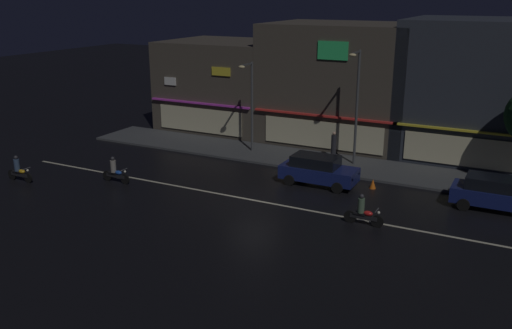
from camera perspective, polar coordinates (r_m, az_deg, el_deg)
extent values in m
plane|color=black|center=(28.92, -0.24, -3.73)|extent=(140.00, 140.00, 0.00)
cube|color=beige|center=(28.92, -0.24, -3.72)|extent=(30.77, 0.16, 0.01)
cube|color=#424447|center=(35.72, 5.60, 0.45)|extent=(32.39, 4.19, 0.14)
cube|color=#4C443A|center=(40.37, 9.00, 8.31)|extent=(10.50, 7.81, 8.42)
cube|color=red|center=(36.92, 6.89, 5.02)|extent=(9.97, 0.24, 0.12)
cube|color=#33E572|center=(36.14, 7.97, 11.62)|extent=(2.03, 0.08, 1.18)
cube|color=beige|center=(37.27, 6.85, 3.08)|extent=(8.40, 0.06, 1.80)
cube|color=#2D333D|center=(38.80, 23.01, 7.14)|extent=(10.51, 8.48, 8.88)
cube|color=yellow|center=(34.87, 22.02, 3.14)|extent=(9.99, 0.24, 0.12)
cube|color=beige|center=(35.25, 21.80, 1.11)|extent=(8.41, 0.06, 1.80)
cube|color=#4C443A|center=(44.41, -3.16, 8.28)|extent=(8.92, 7.71, 6.86)
cube|color=#D83FD8|center=(41.22, -5.93, 6.34)|extent=(8.47, 0.24, 0.12)
cube|color=white|center=(42.46, -8.89, 8.53)|extent=(1.02, 0.08, 0.59)
cube|color=yellow|center=(39.87, -3.65, 9.60)|extent=(1.51, 0.08, 0.61)
cube|color=beige|center=(41.54, -5.83, 4.59)|extent=(7.13, 0.06, 1.80)
cylinder|color=#47494C|center=(36.79, -0.41, 5.96)|extent=(0.16, 0.16, 6.00)
cube|color=#47494C|center=(35.71, -0.95, 10.33)|extent=(0.10, 1.40, 0.10)
ellipsoid|color=#F9E099|center=(35.11, -1.50, 10.08)|extent=(0.44, 0.32, 0.20)
cylinder|color=#47494C|center=(34.29, 10.40, 5.74)|extent=(0.16, 0.16, 7.06)
cube|color=#47494C|center=(33.12, 10.36, 11.35)|extent=(0.10, 1.40, 0.10)
ellipsoid|color=#F9E099|center=(32.47, 9.98, 11.11)|extent=(0.44, 0.32, 0.20)
cylinder|color=#232328|center=(35.87, 8.04, 1.84)|extent=(0.33, 0.33, 1.56)
sphere|color=tan|center=(35.65, 8.10, 3.22)|extent=(0.22, 0.22, 0.22)
cube|color=navy|center=(31.25, 6.53, -0.88)|extent=(4.30, 1.78, 0.76)
cube|color=black|center=(31.12, 6.20, 0.37)|extent=(2.58, 1.57, 0.60)
cube|color=#F9F2CC|center=(31.14, 10.56, -0.94)|extent=(0.08, 0.20, 0.12)
cube|color=#F9F2CC|center=(30.04, 9.89, -1.58)|extent=(0.08, 0.20, 0.12)
cylinder|color=black|center=(31.74, 9.47, -1.44)|extent=(0.62, 0.20, 0.62)
cylinder|color=black|center=(30.13, 8.42, -2.42)|extent=(0.62, 0.20, 0.62)
cylinder|color=black|center=(32.64, 4.74, -0.72)|extent=(0.62, 0.20, 0.62)
cylinder|color=black|center=(31.09, 3.48, -1.63)|extent=(0.62, 0.20, 0.62)
cube|color=navy|center=(30.02, 23.67, -3.05)|extent=(4.30, 1.78, 0.76)
cube|color=black|center=(29.81, 23.42, -1.77)|extent=(2.58, 1.57, 0.60)
cylinder|color=black|center=(31.06, 21.12, -2.83)|extent=(0.62, 0.20, 0.62)
cylinder|color=black|center=(29.39, 20.70, -3.91)|extent=(0.62, 0.20, 0.62)
cylinder|color=black|center=(32.12, -13.42, -1.48)|extent=(0.60, 0.08, 0.60)
cylinder|color=black|center=(32.95, -15.15, -1.13)|extent=(0.60, 0.10, 0.60)
cube|color=black|center=(32.50, -14.31, -1.14)|extent=(1.30, 0.14, 0.20)
ellipsoid|color=#1E4CB2|center=(32.31, -14.07, -0.82)|extent=(0.44, 0.26, 0.24)
cube|color=black|center=(32.58, -14.60, -0.83)|extent=(0.56, 0.22, 0.10)
cylinder|color=slate|center=(31.98, -13.56, -0.53)|extent=(0.03, 0.60, 0.03)
sphere|color=white|center=(31.96, -13.42, -0.72)|extent=(0.14, 0.14, 0.14)
cylinder|color=gray|center=(32.43, -14.58, -0.17)|extent=(0.32, 0.32, 0.70)
sphere|color=#333338|center=(32.30, -14.64, 0.60)|extent=(0.22, 0.22, 0.22)
cylinder|color=black|center=(34.06, -22.55, -1.28)|extent=(0.60, 0.08, 0.60)
cylinder|color=black|center=(35.03, -23.94, -0.96)|extent=(0.60, 0.10, 0.60)
cube|color=black|center=(34.51, -23.28, -0.96)|extent=(1.30, 0.14, 0.20)
ellipsoid|color=gold|center=(34.30, -23.10, -0.66)|extent=(0.44, 0.26, 0.24)
cube|color=black|center=(34.62, -23.52, -0.67)|extent=(0.56, 0.22, 0.10)
cylinder|color=slate|center=(33.94, -22.71, -0.39)|extent=(0.03, 0.60, 0.03)
sphere|color=white|center=(33.90, -22.59, -0.57)|extent=(0.14, 0.14, 0.14)
cylinder|color=#334766|center=(34.47, -23.54, -0.05)|extent=(0.32, 0.32, 0.70)
sphere|color=#333338|center=(34.35, -23.64, 0.68)|extent=(0.22, 0.22, 0.22)
cylinder|color=black|center=(26.17, 12.45, -5.79)|extent=(0.60, 0.08, 0.60)
cylinder|color=black|center=(26.49, 9.73, -5.34)|extent=(0.60, 0.10, 0.60)
cube|color=black|center=(26.29, 11.09, -5.36)|extent=(1.30, 0.14, 0.20)
ellipsoid|color=red|center=(26.16, 11.54, -4.99)|extent=(0.44, 0.26, 0.24)
cube|color=black|center=(26.28, 10.69, -4.99)|extent=(0.56, 0.22, 0.10)
cylinder|color=slate|center=(25.98, 12.42, -4.65)|extent=(0.03, 0.60, 0.03)
sphere|color=white|center=(26.00, 12.60, -4.89)|extent=(0.14, 0.14, 0.14)
cylinder|color=#4C664C|center=(26.12, 10.85, -4.19)|extent=(0.32, 0.32, 0.70)
sphere|color=#333338|center=(25.96, 10.90, -3.25)|extent=(0.22, 0.22, 0.22)
cone|color=orange|center=(31.24, 12.01, -1.96)|extent=(0.36, 0.36, 0.55)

